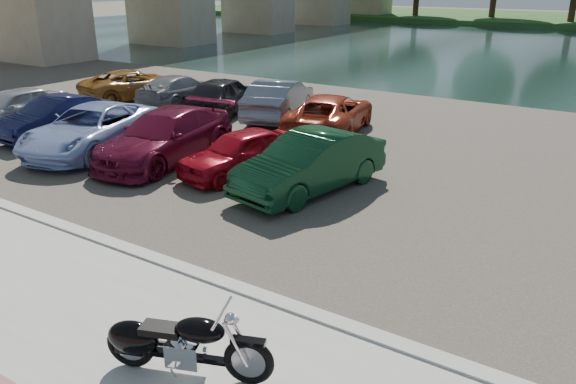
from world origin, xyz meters
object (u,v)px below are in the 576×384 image
car_0 (13,107)px  car_2 (92,129)px  car_1 (55,117)px  motorcycle (172,343)px

car_0 → car_2: bearing=-7.1°
car_2 → car_1: bearing=155.2°
car_0 → car_2: (4.88, -0.52, 0.01)m
motorcycle → car_0: car_0 is taller
car_0 → car_2: car_2 is taller
car_1 → car_2: size_ratio=0.79×
car_0 → car_2: 4.91m
motorcycle → car_1: 13.68m
car_1 → car_2: (2.43, -0.47, 0.04)m
car_1 → motorcycle: bearing=-30.8°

